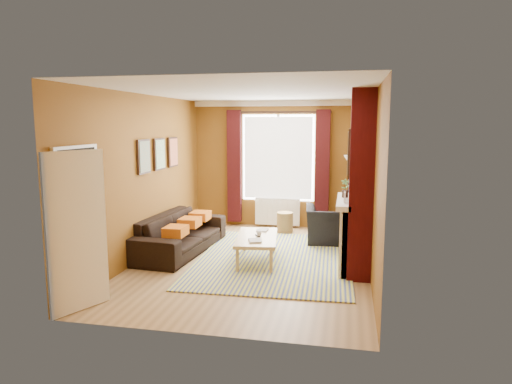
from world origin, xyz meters
TOP-DOWN VIEW (x-y plane):
  - ground at (0.00, 0.00)m, footprint 5.50×5.50m
  - room_walls at (0.63, 0.28)m, footprint 3.82×5.54m
  - striped_rug at (0.33, 0.20)m, footprint 2.68×3.63m
  - sofa at (-1.42, 0.34)m, footprint 1.09×2.40m
  - armchair at (1.30, 1.50)m, footprint 1.17×1.05m
  - coffee_table at (0.06, 0.01)m, footprint 0.82×1.39m
  - wicker_stool at (0.24, 2.18)m, footprint 0.44×0.44m
  - floor_lamp at (1.55, 2.13)m, footprint 0.30×0.30m
  - book_a at (0.00, -0.35)m, footprint 0.28×0.32m
  - book_b at (-0.01, 0.44)m, footprint 0.20×0.26m
  - mug at (0.11, -0.02)m, footprint 0.11×0.11m
  - tv_remote at (0.08, 0.01)m, footprint 0.12×0.16m

SIDE VIEW (x-z plane):
  - ground at x=0.00m, z-range 0.00..0.00m
  - striped_rug at x=0.33m, z-range 0.00..0.02m
  - wicker_stool at x=0.24m, z-range 0.00..0.43m
  - sofa at x=-1.42m, z-range 0.00..0.68m
  - armchair at x=1.30m, z-range 0.00..0.71m
  - coffee_table at x=0.06m, z-range 0.17..0.61m
  - book_b at x=-0.01m, z-range 0.44..0.46m
  - tv_remote at x=0.08m, z-range 0.44..0.46m
  - book_a at x=0.00m, z-range 0.44..0.46m
  - mug at x=0.11m, z-range 0.44..0.52m
  - floor_lamp at x=1.55m, z-range 0.48..2.15m
  - room_walls at x=0.63m, z-range -0.04..2.80m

